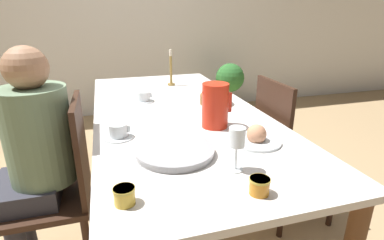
# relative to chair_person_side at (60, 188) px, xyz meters

# --- Properties ---
(ground_plane) EXTENTS (20.00, 20.00, 0.00)m
(ground_plane) POSITION_rel_chair_person_side_xyz_m (0.67, 0.26, -0.51)
(ground_plane) COLOR tan
(wall_back) EXTENTS (10.00, 0.06, 2.60)m
(wall_back) POSITION_rel_chair_person_side_xyz_m (0.67, 2.68, 0.79)
(wall_back) COLOR white
(wall_back) RESTS_ON ground_plane
(dining_table) EXTENTS (0.96, 2.11, 0.77)m
(dining_table) POSITION_rel_chair_person_side_xyz_m (0.67, 0.26, 0.17)
(dining_table) COLOR silver
(dining_table) RESTS_ON ground_plane
(chair_person_side) EXTENTS (0.42, 0.42, 0.95)m
(chair_person_side) POSITION_rel_chair_person_side_xyz_m (0.00, 0.00, 0.00)
(chair_person_side) COLOR #331E14
(chair_person_side) RESTS_ON ground_plane
(chair_opposite) EXTENTS (0.42, 0.42, 0.95)m
(chair_opposite) POSITION_rel_chair_person_side_xyz_m (1.33, 0.07, 0.00)
(chair_opposite) COLOR #331E14
(chair_opposite) RESTS_ON ground_plane
(person_seated) EXTENTS (0.39, 0.41, 1.20)m
(person_seated) POSITION_rel_chair_person_side_xyz_m (-0.09, 0.02, 0.21)
(person_seated) COLOR #33333D
(person_seated) RESTS_ON ground_plane
(red_pitcher) EXTENTS (0.16, 0.13, 0.23)m
(red_pitcher) POSITION_rel_chair_person_side_xyz_m (0.79, -0.05, 0.37)
(red_pitcher) COLOR red
(red_pitcher) RESTS_ON dining_table
(wine_glass_water) EXTENTS (0.06, 0.06, 0.17)m
(wine_glass_water) POSITION_rel_chair_person_side_xyz_m (0.71, -0.50, 0.39)
(wine_glass_water) COLOR white
(wine_glass_water) RESTS_ON dining_table
(teacup_near_person) EXTENTS (0.14, 0.14, 0.07)m
(teacup_near_person) POSITION_rel_chair_person_side_xyz_m (0.30, -0.07, 0.29)
(teacup_near_person) COLOR silver
(teacup_near_person) RESTS_ON dining_table
(teacup_across) EXTENTS (0.14, 0.14, 0.07)m
(teacup_across) POSITION_rel_chair_person_side_xyz_m (0.50, 0.50, 0.29)
(teacup_across) COLOR silver
(teacup_across) RESTS_ON dining_table
(serving_tray) EXTENTS (0.33, 0.33, 0.03)m
(serving_tray) POSITION_rel_chair_person_side_xyz_m (0.52, -0.31, 0.27)
(serving_tray) COLOR #9E9EA3
(serving_tray) RESTS_ON dining_table
(bread_plate) EXTENTS (0.23, 0.23, 0.09)m
(bread_plate) POSITION_rel_chair_person_side_xyz_m (0.90, -0.30, 0.29)
(bread_plate) COLOR silver
(bread_plate) RESTS_ON dining_table
(jam_jar_amber) EXTENTS (0.07, 0.07, 0.06)m
(jam_jar_amber) POSITION_rel_chair_person_side_xyz_m (0.29, -0.60, 0.29)
(jam_jar_amber) COLOR gold
(jam_jar_amber) RESTS_ON dining_table
(jam_jar_red) EXTENTS (0.07, 0.07, 0.06)m
(jam_jar_red) POSITION_rel_chair_person_side_xyz_m (0.71, -0.67, 0.29)
(jam_jar_red) COLOR #C67A1E
(jam_jar_red) RESTS_ON dining_table
(fruit_bowl) EXTENTS (0.19, 0.19, 0.11)m
(fruit_bowl) POSITION_rel_chair_person_side_xyz_m (0.93, 0.32, 0.30)
(fruit_bowl) COLOR brown
(fruit_bowl) RESTS_ON dining_table
(candlestick_tall) EXTENTS (0.06, 0.06, 0.28)m
(candlestick_tall) POSITION_rel_chair_person_side_xyz_m (0.78, 0.91, 0.37)
(candlestick_tall) COLOR olive
(candlestick_tall) RESTS_ON dining_table
(potted_plant) EXTENTS (0.38, 0.38, 0.69)m
(potted_plant) POSITION_rel_chair_person_side_xyz_m (1.85, 2.18, -0.11)
(potted_plant) COLOR beige
(potted_plant) RESTS_ON ground_plane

